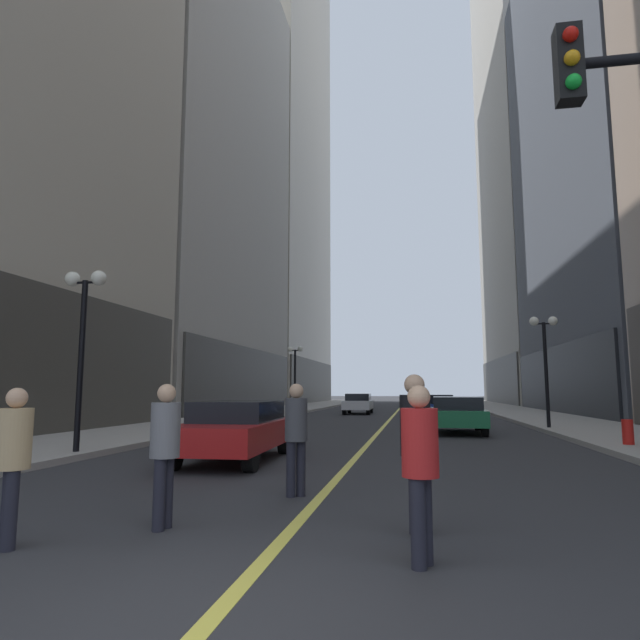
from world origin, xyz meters
TOP-DOWN VIEW (x-y plane):
  - ground_plane at (0.00, 35.00)m, footprint 200.00×200.00m
  - sidewalk_left at (-8.25, 35.00)m, footprint 4.50×78.00m
  - sidewalk_right at (8.25, 35.00)m, footprint 4.50×78.00m
  - lane_centre_stripe at (0.00, 35.00)m, footprint 0.16×70.00m
  - building_left_mid at (-15.94, 34.50)m, footprint 11.09×24.00m
  - building_left_far at (-15.66, 60.00)m, footprint 10.50×26.00m
  - building_right_far at (18.42, 60.00)m, footprint 16.03×26.00m
  - car_red at (-2.58, 8.48)m, footprint 1.96×4.47m
  - car_green at (2.89, 17.38)m, footprint 2.03×4.41m
  - car_blue at (2.41, 26.01)m, footprint 1.90×4.38m
  - car_white at (-2.37, 32.78)m, footprint 1.82×4.29m
  - pedestrian_in_tan_trench at (-2.63, 1.61)m, footprint 0.48×0.48m
  - pedestrian_with_orange_bag at (-0.37, 4.73)m, footprint 0.47×0.47m
  - pedestrian_in_red_jacket at (1.45, 1.77)m, footprint 0.44×0.44m
  - pedestrian_in_black_coat at (1.41, 2.82)m, footprint 0.41×0.41m
  - pedestrian_in_grey_suit at (-1.45, 2.59)m, footprint 0.38×0.38m
  - street_lamp_left_near at (-6.40, 8.30)m, footprint 1.06×0.36m
  - street_lamp_left_far at (-6.40, 31.54)m, footprint 1.06×0.36m
  - street_lamp_right_mid at (6.40, 18.89)m, footprint 1.06×0.36m
  - fire_hydrant_right at (6.90, 12.33)m, footprint 0.28×0.28m

SIDE VIEW (x-z plane):
  - ground_plane at x=0.00m, z-range 0.00..0.00m
  - lane_centre_stripe at x=0.00m, z-range 0.00..0.01m
  - sidewalk_left at x=-8.25m, z-range 0.00..0.15m
  - sidewalk_right at x=8.25m, z-range 0.00..0.15m
  - fire_hydrant_right at x=6.90m, z-range 0.00..0.80m
  - car_white at x=-2.37m, z-range 0.06..1.38m
  - car_blue at x=2.41m, z-range 0.06..1.38m
  - car_red at x=-2.58m, z-range 0.06..1.38m
  - car_green at x=2.89m, z-range 0.06..1.38m
  - pedestrian_in_tan_trench at x=-2.63m, z-range 0.13..1.72m
  - pedestrian_in_red_jacket at x=1.45m, z-range 0.13..1.75m
  - pedestrian_in_grey_suit at x=-1.45m, z-range 0.13..1.78m
  - pedestrian_with_orange_bag at x=-0.37m, z-range 0.14..1.80m
  - pedestrian_in_black_coat at x=1.41m, z-range 0.15..1.90m
  - street_lamp_left_near at x=-6.40m, z-range 1.04..5.47m
  - street_lamp_left_far at x=-6.40m, z-range 1.04..5.47m
  - street_lamp_right_mid at x=6.40m, z-range 1.04..5.47m
  - building_left_mid at x=-15.94m, z-range -0.09..38.15m
  - building_left_far at x=-15.66m, z-range -0.11..67.14m
  - building_right_far at x=18.42m, z-range -0.07..71.96m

